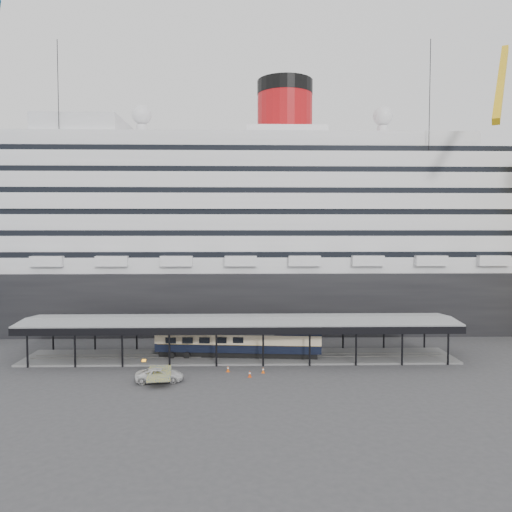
# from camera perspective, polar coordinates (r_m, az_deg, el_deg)

# --- Properties ---
(ground) EXTENTS (200.00, 200.00, 0.00)m
(ground) POSITION_cam_1_polar(r_m,az_deg,el_deg) (62.30, -1.87, -12.69)
(ground) COLOR #363638
(ground) RESTS_ON ground
(cruise_ship) EXTENTS (130.00, 30.00, 43.90)m
(cruise_ship) POSITION_cam_1_polar(r_m,az_deg,el_deg) (91.99, -1.67, 3.93)
(cruise_ship) COLOR black
(cruise_ship) RESTS_ON ground
(platform_canopy) EXTENTS (56.00, 9.18, 5.30)m
(platform_canopy) POSITION_cam_1_polar(r_m,az_deg,el_deg) (66.58, -1.83, -9.57)
(platform_canopy) COLOR slate
(platform_canopy) RESTS_ON ground
(port_truck) EXTENTS (5.54, 3.06, 1.47)m
(port_truck) POSITION_cam_1_polar(r_m,az_deg,el_deg) (57.91, -10.97, -13.21)
(port_truck) COLOR silver
(port_truck) RESTS_ON ground
(pullman_carriage) EXTENTS (21.82, 4.70, 21.26)m
(pullman_carriage) POSITION_cam_1_polar(r_m,az_deg,el_deg) (66.53, -2.05, -9.38)
(pullman_carriage) COLOR black
(pullman_carriage) RESTS_ON ground
(traffic_cone_left) EXTENTS (0.47, 0.47, 0.76)m
(traffic_cone_left) POSITION_cam_1_polar(r_m,az_deg,el_deg) (60.75, -3.22, -12.74)
(traffic_cone_left) COLOR #DF510C
(traffic_cone_left) RESTS_ON ground
(traffic_cone_mid) EXTENTS (0.50, 0.50, 0.76)m
(traffic_cone_mid) POSITION_cam_1_polar(r_m,az_deg,el_deg) (58.60, -0.71, -13.32)
(traffic_cone_mid) COLOR #D13C0B
(traffic_cone_mid) RESTS_ON ground
(traffic_cone_right) EXTENTS (0.41, 0.41, 0.72)m
(traffic_cone_right) POSITION_cam_1_polar(r_m,az_deg,el_deg) (60.19, 0.82, -12.90)
(traffic_cone_right) COLOR #E85A0C
(traffic_cone_right) RESTS_ON ground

